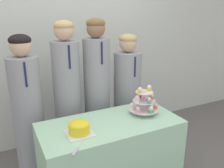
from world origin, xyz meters
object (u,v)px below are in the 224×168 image
(student_0, at_px, (29,116))
(student_3, at_px, (127,100))
(student_2, at_px, (97,98))
(cake_knife, at_px, (78,147))
(student_1, at_px, (68,103))
(cupcake_stand, at_px, (144,102))
(round_cake, at_px, (79,127))

(student_0, distance_m, student_3, 1.10)
(student_0, height_order, student_2, student_2)
(cake_knife, distance_m, student_1, 0.82)
(cake_knife, height_order, cupcake_stand, cupcake_stand)
(cupcake_stand, xyz_separation_m, student_2, (-0.25, 0.53, -0.10))
(cupcake_stand, height_order, student_1, student_1)
(student_0, relative_size, student_1, 0.93)
(cake_knife, xyz_separation_m, student_0, (-0.23, 0.80, -0.05))
(student_1, bearing_deg, student_0, -180.00)
(student_1, xyz_separation_m, student_2, (0.33, 0.00, 0.01))
(cake_knife, bearing_deg, student_3, -6.14)
(round_cake, relative_size, cupcake_stand, 0.75)
(student_0, bearing_deg, cupcake_stand, -28.65)
(cake_knife, distance_m, student_3, 1.18)
(cupcake_stand, xyz_separation_m, student_0, (-0.97, 0.53, -0.17))
(round_cake, relative_size, student_2, 0.13)
(cupcake_stand, relative_size, student_0, 0.18)
(student_1, bearing_deg, cupcake_stand, -42.77)
(round_cake, bearing_deg, student_0, 115.85)
(student_2, bearing_deg, cupcake_stand, -65.08)
(cupcake_stand, bearing_deg, cake_knife, -159.45)
(cake_knife, bearing_deg, cupcake_stand, -28.53)
(cake_knife, relative_size, student_2, 0.16)
(cake_knife, distance_m, student_0, 0.84)
(cake_knife, relative_size, student_3, 0.17)
(student_2, height_order, student_3, student_2)
(student_2, bearing_deg, student_1, -180.00)
(round_cake, height_order, cake_knife, round_cake)
(round_cake, bearing_deg, student_2, 56.07)
(student_3, bearing_deg, student_1, 180.00)
(cake_knife, bearing_deg, student_0, 57.04)
(cupcake_stand, bearing_deg, student_2, 114.92)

